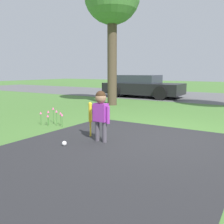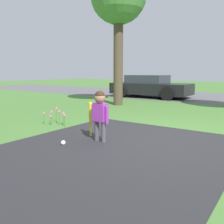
{
  "view_description": "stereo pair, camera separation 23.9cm",
  "coord_description": "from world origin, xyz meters",
  "px_view_note": "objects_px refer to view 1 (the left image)",
  "views": [
    {
      "loc": [
        1.76,
        -4.77,
        1.34
      ],
      "look_at": [
        -0.91,
        -0.54,
        0.53
      ],
      "focal_mm": 40.0,
      "sensor_mm": 36.0,
      "label": 1
    },
    {
      "loc": [
        1.96,
        -4.64,
        1.34
      ],
      "look_at": [
        -0.91,
        -0.54,
        0.53
      ],
      "focal_mm": 40.0,
      "sensor_mm": 36.0,
      "label": 2
    }
  ],
  "objects_px": {
    "baseball_bat": "(90,114)",
    "sports_ball": "(64,143)",
    "child": "(101,109)",
    "parked_car": "(142,86)"
  },
  "relations": [
    {
      "from": "baseball_bat",
      "to": "parked_car",
      "type": "xyz_separation_m",
      "value": [
        -2.57,
        7.9,
        0.09
      ]
    },
    {
      "from": "sports_ball",
      "to": "parked_car",
      "type": "height_order",
      "value": "parked_car"
    },
    {
      "from": "baseball_bat",
      "to": "sports_ball",
      "type": "bearing_deg",
      "value": -91.25
    },
    {
      "from": "sports_ball",
      "to": "parked_car",
      "type": "relative_size",
      "value": 0.02
    },
    {
      "from": "child",
      "to": "parked_car",
      "type": "relative_size",
      "value": 0.24
    },
    {
      "from": "baseball_bat",
      "to": "parked_car",
      "type": "distance_m",
      "value": 8.31
    },
    {
      "from": "child",
      "to": "sports_ball",
      "type": "bearing_deg",
      "value": -123.74
    },
    {
      "from": "baseball_bat",
      "to": "parked_car",
      "type": "relative_size",
      "value": 0.18
    },
    {
      "from": "child",
      "to": "baseball_bat",
      "type": "relative_size",
      "value": 1.36
    },
    {
      "from": "child",
      "to": "sports_ball",
      "type": "distance_m",
      "value": 0.93
    }
  ]
}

